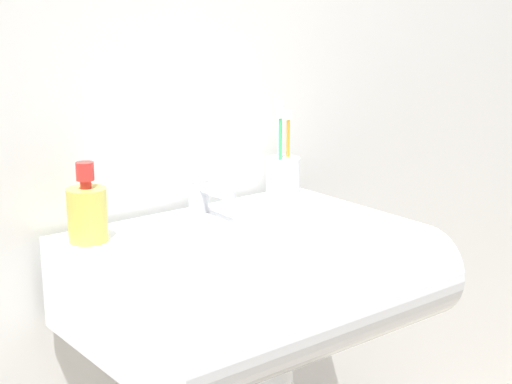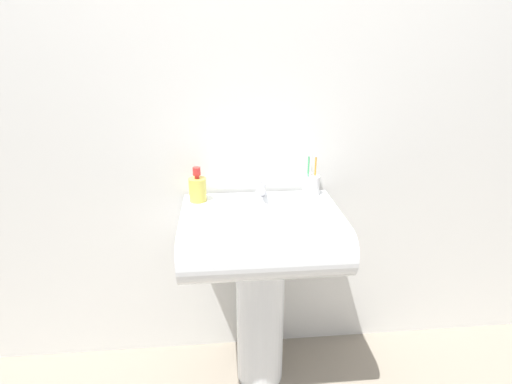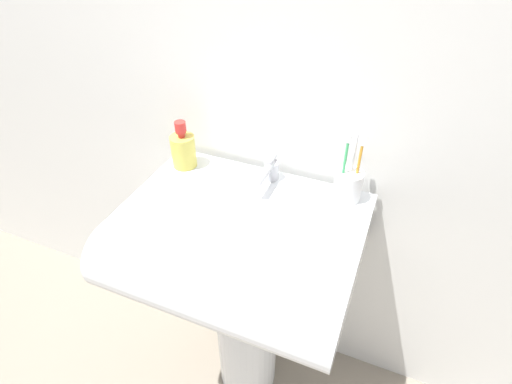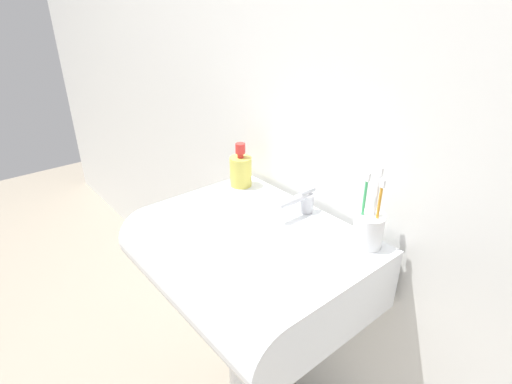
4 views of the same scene
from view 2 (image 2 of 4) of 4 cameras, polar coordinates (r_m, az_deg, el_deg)
name	(u,v)px [view 2 (image 2 of 4)]	position (r m, az deg, el deg)	size (l,w,h in m)	color
ground_plane	(260,374)	(2.05, 0.55, -24.51)	(6.00, 6.00, 0.00)	gray
wall_back	(255,107)	(1.70, -0.16, 12.11)	(5.00, 0.05, 2.40)	silver
sink_pedestal	(260,316)	(1.83, 0.59, -17.26)	(0.21, 0.21, 0.66)	white
sink_basin	(262,237)	(1.55, 0.87, -6.48)	(0.62, 0.48, 0.18)	white
faucet	(261,189)	(1.68, 0.70, 0.49)	(0.04, 0.14, 0.07)	#B7B7BC
toothbrush_cup	(311,184)	(1.73, 7.86, 1.10)	(0.07, 0.07, 0.21)	white
soap_bottle	(198,188)	(1.66, -8.35, 0.51)	(0.07, 0.07, 0.15)	gold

